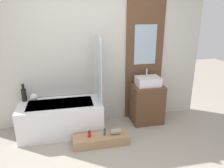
# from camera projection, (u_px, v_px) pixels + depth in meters

# --- Properties ---
(wall_tiled_back) EXTENTS (4.20, 0.06, 2.60)m
(wall_tiled_back) POSITION_uv_depth(u_px,v_px,m) (92.00, 54.00, 3.93)
(wall_tiled_back) COLOR beige
(wall_tiled_back) RESTS_ON ground_plane
(wall_wood_accent) EXTENTS (0.72, 0.04, 2.60)m
(wall_wood_accent) POSITION_uv_depth(u_px,v_px,m) (145.00, 52.00, 4.08)
(wall_wood_accent) COLOR brown
(wall_wood_accent) RESTS_ON ground_plane
(bathtub) EXTENTS (1.39, 0.66, 0.56)m
(bathtub) POSITION_uv_depth(u_px,v_px,m) (61.00, 118.00, 3.79)
(bathtub) COLOR white
(bathtub) RESTS_ON ground_plane
(glass_shower_screen) EXTENTS (0.01, 0.61, 1.12)m
(glass_shower_screen) POSITION_uv_depth(u_px,v_px,m) (98.00, 69.00, 3.65)
(glass_shower_screen) COLOR silver
(glass_shower_screen) RESTS_ON bathtub
(wooden_step_bench) EXTENTS (0.89, 0.28, 0.15)m
(wooden_step_bench) POSITION_uv_depth(u_px,v_px,m) (101.00, 140.00, 3.52)
(wooden_step_bench) COLOR #A87F56
(wooden_step_bench) RESTS_ON ground_plane
(vanity_cabinet) EXTENTS (0.57, 0.46, 0.74)m
(vanity_cabinet) POSITION_uv_depth(u_px,v_px,m) (147.00, 104.00, 4.15)
(vanity_cabinet) COLOR brown
(vanity_cabinet) RESTS_ON ground_plane
(sink) EXTENTS (0.43, 0.32, 0.29)m
(sink) POSITION_uv_depth(u_px,v_px,m) (148.00, 81.00, 4.01)
(sink) COLOR white
(sink) RESTS_ON vanity_cabinet
(vase_tall_dark) EXTENTS (0.09, 0.09, 0.31)m
(vase_tall_dark) POSITION_uv_depth(u_px,v_px,m) (24.00, 94.00, 3.76)
(vase_tall_dark) COLOR black
(vase_tall_dark) RESTS_ON bathtub
(vase_round_light) EXTENTS (0.13, 0.13, 0.13)m
(vase_round_light) POSITION_uv_depth(u_px,v_px,m) (34.00, 97.00, 3.79)
(vase_round_light) COLOR white
(vase_round_light) RESTS_ON bathtub
(bottle_soap_primary) EXTENTS (0.05, 0.05, 0.11)m
(bottle_soap_primary) POSITION_uv_depth(u_px,v_px,m) (89.00, 134.00, 3.45)
(bottle_soap_primary) COLOR red
(bottle_soap_primary) RESTS_ON wooden_step_bench
(bottle_soap_secondary) EXTENTS (0.04, 0.04, 0.12)m
(bottle_soap_secondary) POSITION_uv_depth(u_px,v_px,m) (105.00, 132.00, 3.49)
(bottle_soap_secondary) COLOR #2D567A
(bottle_soap_secondary) RESTS_ON wooden_step_bench
(towel_roll) EXTENTS (0.16, 0.09, 0.09)m
(towel_roll) POSITION_uv_depth(u_px,v_px,m) (115.00, 131.00, 3.53)
(towel_roll) COLOR gray
(towel_roll) RESTS_ON wooden_step_bench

